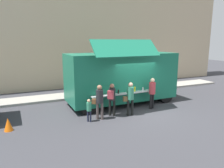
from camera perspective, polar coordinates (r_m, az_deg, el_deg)
ground_plane at (r=11.24m, az=8.29°, el=-7.48°), size 60.00×60.00×0.00m
curb_strip at (r=14.01m, az=-17.26°, el=-3.74°), size 28.00×1.60×0.15m
building_behind at (r=17.61m, az=-16.59°, el=16.19°), size 32.00×2.40×10.42m
food_truck_main at (r=12.32m, az=2.70°, el=2.11°), size 6.40×3.43×3.74m
traffic_cone_orange at (r=9.78m, az=-26.44°, el=-9.84°), size 0.36×0.36×0.55m
trash_bin at (r=16.80m, az=12.70°, el=0.39°), size 0.60×0.60×0.95m
customer_front_ordering at (r=10.35m, az=4.95°, el=-3.29°), size 0.55×0.34×1.68m
customer_mid_with_backpack at (r=10.23m, az=-0.06°, el=-3.41°), size 0.49×0.52×1.63m
customer_rear_waiting at (r=9.81m, az=-3.48°, el=-4.15°), size 0.51×0.44×1.67m
customer_extra_browsing at (r=11.56m, az=10.89°, el=-1.76°), size 0.35×0.35×1.71m
child_near_queue at (r=9.66m, az=-6.29°, el=-6.62°), size 0.22×0.22×1.07m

